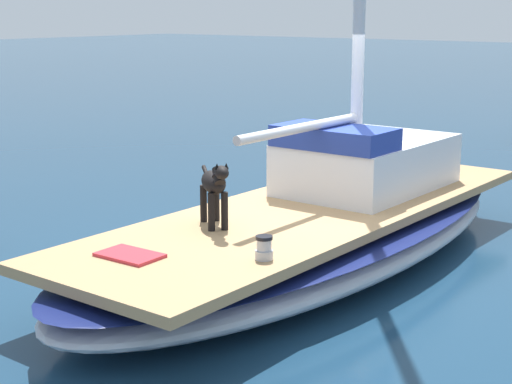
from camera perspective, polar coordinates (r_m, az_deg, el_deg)
ground_plane at (r=9.03m, az=3.91°, el=-5.14°), size 120.00×120.00×0.00m
sailboat_main at (r=8.93m, az=3.94°, el=-3.09°), size 2.54×7.24×0.66m
cabin_house at (r=9.70m, az=7.67°, el=2.18°), size 1.41×2.22×0.84m
dog_black at (r=7.95m, az=-2.95°, el=0.47°), size 0.80×0.63×0.70m
deck_winch at (r=6.98m, az=0.58°, el=-4.01°), size 0.16×0.16×0.21m
deck_towel at (r=7.16m, az=-8.92°, el=-4.43°), size 0.57×0.38×0.03m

